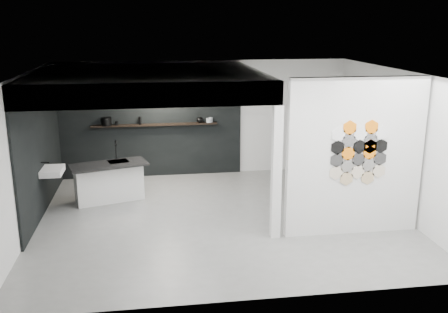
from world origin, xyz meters
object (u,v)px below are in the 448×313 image
(partition_panel, at_px, (355,157))
(glass_vase, at_px, (211,120))
(stockpot, at_px, (107,121))
(kettle, at_px, (200,120))
(kitchen_island, at_px, (109,181))
(utensil_cup, at_px, (117,123))
(bottle_dark, at_px, (140,121))
(glass_bowl, at_px, (209,120))
(wall_basin, at_px, (52,171))

(partition_panel, xyz_separation_m, glass_vase, (-2.08, 3.87, -0.02))
(stockpot, xyz_separation_m, kettle, (2.21, 0.00, -0.03))
(kitchen_island, bearing_deg, utensil_cup, 69.43)
(bottle_dark, relative_size, utensil_cup, 1.99)
(kitchen_island, distance_m, glass_vase, 2.99)
(glass_vase, bearing_deg, kitchen_island, -146.59)
(glass_bowl, height_order, bottle_dark, bottle_dark)
(utensil_cup, bearing_deg, partition_panel, -41.82)
(kitchen_island, distance_m, glass_bowl, 2.95)
(partition_panel, height_order, glass_vase, partition_panel)
(stockpot, bearing_deg, utensil_cup, 0.00)
(partition_panel, height_order, bottle_dark, partition_panel)
(partition_panel, distance_m, bottle_dark, 5.40)
(kitchen_island, bearing_deg, glass_bowl, 17.53)
(glass_bowl, bearing_deg, wall_basin, -148.35)
(glass_vase, bearing_deg, wall_basin, -148.65)
(stockpot, xyz_separation_m, glass_vase, (2.48, 0.00, -0.03))
(wall_basin, xyz_separation_m, stockpot, (0.91, 2.07, 0.57))
(kitchen_island, bearing_deg, bottle_dark, 50.67)
(partition_panel, height_order, kettle, partition_panel)
(partition_panel, xyz_separation_m, wall_basin, (-5.46, 1.80, -0.55))
(kettle, xyz_separation_m, glass_bowl, (0.23, 0.00, -0.02))
(stockpot, bearing_deg, bottle_dark, 0.00)
(glass_vase, bearing_deg, glass_bowl, 180.00)
(glass_vase, distance_m, bottle_dark, 1.70)
(partition_panel, distance_m, wall_basin, 5.78)
(wall_basin, bearing_deg, partition_panel, -18.23)
(glass_bowl, xyz_separation_m, glass_vase, (0.04, 0.00, 0.01))
(glass_vase, bearing_deg, stockpot, 180.00)
(glass_vase, xyz_separation_m, utensil_cup, (-2.25, 0.00, -0.02))
(kettle, xyz_separation_m, bottle_dark, (-1.43, 0.00, 0.02))
(stockpot, distance_m, kettle, 2.21)
(stockpot, xyz_separation_m, glass_bowl, (2.44, 0.00, -0.04))
(partition_panel, distance_m, stockpot, 5.97)
(partition_panel, bearing_deg, utensil_cup, 138.18)
(wall_basin, bearing_deg, glass_bowl, 31.65)
(partition_panel, bearing_deg, glass_bowl, 118.68)
(stockpot, relative_size, kettle, 1.42)
(glass_bowl, distance_m, utensil_cup, 2.21)
(stockpot, height_order, bottle_dark, stockpot)
(stockpot, height_order, kettle, stockpot)
(kettle, bearing_deg, wall_basin, -131.77)
(bottle_dark, distance_m, utensil_cup, 0.55)
(glass_vase, bearing_deg, utensil_cup, 180.00)
(wall_basin, xyz_separation_m, kitchen_island, (1.03, 0.51, -0.42))
(glass_vase, relative_size, bottle_dark, 0.70)
(kitchen_island, xyz_separation_m, utensil_cup, (0.12, 1.56, 0.94))
(kettle, xyz_separation_m, glass_vase, (0.27, 0.00, -0.01))
(kitchen_island, height_order, kettle, kettle)
(partition_panel, relative_size, wall_basin, 4.67)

